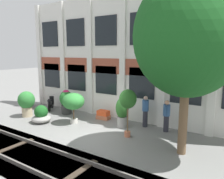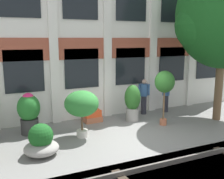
{
  "view_description": "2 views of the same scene",
  "coord_description": "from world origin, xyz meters",
  "px_view_note": "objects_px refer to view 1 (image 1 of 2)",
  "views": [
    {
      "loc": [
        6.32,
        -7.9,
        3.94
      ],
      "look_at": [
        0.1,
        1.57,
        1.98
      ],
      "focal_mm": 35.0,
      "sensor_mm": 36.0,
      "label": 1
    },
    {
      "loc": [
        -4.64,
        -7.95,
        3.51
      ],
      "look_at": [
        -0.67,
        0.84,
        1.64
      ],
      "focal_mm": 42.0,
      "sensor_mm": 36.0,
      "label": 2
    }
  ],
  "objects_px": {
    "broadleaf_tree": "(188,39)",
    "potted_plant_square_trough": "(103,115)",
    "scooter_second_parked": "(50,104)",
    "resident_watching_tracks": "(166,115)",
    "potted_plant_tall_urn": "(128,100)",
    "potted_plant_stone_basin": "(27,102)",
    "potted_plant_terracotta_small": "(73,102)",
    "potted_plant_ribbed_drum": "(122,111)",
    "resident_by_doorway": "(145,110)",
    "scooter_near_curb": "(30,101)",
    "potted_plant_wide_bowl": "(41,115)",
    "potted_plant_fluted_column": "(66,101)"
  },
  "relations": [
    {
      "from": "potted_plant_square_trough",
      "to": "resident_by_doorway",
      "type": "xyz_separation_m",
      "value": [
        2.63,
        0.15,
        0.65
      ]
    },
    {
      "from": "scooter_near_curb",
      "to": "potted_plant_square_trough",
      "type": "bearing_deg",
      "value": 56.6
    },
    {
      "from": "potted_plant_square_trough",
      "to": "potted_plant_stone_basin",
      "type": "distance_m",
      "value": 4.81
    },
    {
      "from": "potted_plant_tall_urn",
      "to": "scooter_near_curb",
      "type": "relative_size",
      "value": 1.97
    },
    {
      "from": "potted_plant_fluted_column",
      "to": "scooter_near_curb",
      "type": "height_order",
      "value": "potted_plant_fluted_column"
    },
    {
      "from": "potted_plant_terracotta_small",
      "to": "potted_plant_square_trough",
      "type": "relative_size",
      "value": 2.16
    },
    {
      "from": "potted_plant_stone_basin",
      "to": "scooter_near_curb",
      "type": "relative_size",
      "value": 1.37
    },
    {
      "from": "potted_plant_fluted_column",
      "to": "potted_plant_tall_urn",
      "type": "bearing_deg",
      "value": -13.2
    },
    {
      "from": "potted_plant_square_trough",
      "to": "resident_watching_tracks",
      "type": "bearing_deg",
      "value": 0.8
    },
    {
      "from": "scooter_near_curb",
      "to": "scooter_second_parked",
      "type": "xyz_separation_m",
      "value": [
        1.94,
        0.17,
        0.0
      ]
    },
    {
      "from": "potted_plant_stone_basin",
      "to": "scooter_near_curb",
      "type": "xyz_separation_m",
      "value": [
        -1.91,
        1.66,
        -0.47
      ]
    },
    {
      "from": "broadleaf_tree",
      "to": "resident_watching_tracks",
      "type": "relative_size",
      "value": 4.23
    },
    {
      "from": "broadleaf_tree",
      "to": "resident_by_doorway",
      "type": "relative_size",
      "value": 4.07
    },
    {
      "from": "potted_plant_tall_urn",
      "to": "scooter_near_curb",
      "type": "distance_m",
      "value": 8.86
    },
    {
      "from": "potted_plant_ribbed_drum",
      "to": "potted_plant_wide_bowl",
      "type": "height_order",
      "value": "potted_plant_ribbed_drum"
    },
    {
      "from": "potted_plant_stone_basin",
      "to": "scooter_near_curb",
      "type": "distance_m",
      "value": 2.57
    },
    {
      "from": "potted_plant_fluted_column",
      "to": "scooter_second_parked",
      "type": "relative_size",
      "value": 1.34
    },
    {
      "from": "potted_plant_terracotta_small",
      "to": "potted_plant_ribbed_drum",
      "type": "relative_size",
      "value": 1.08
    },
    {
      "from": "potted_plant_square_trough",
      "to": "potted_plant_tall_urn",
      "type": "bearing_deg",
      "value": -32.12
    },
    {
      "from": "broadleaf_tree",
      "to": "potted_plant_square_trough",
      "type": "distance_m",
      "value": 6.88
    },
    {
      "from": "potted_plant_tall_urn",
      "to": "scooter_second_parked",
      "type": "relative_size",
      "value": 1.94
    },
    {
      "from": "potted_plant_ribbed_drum",
      "to": "resident_watching_tracks",
      "type": "xyz_separation_m",
      "value": [
        2.18,
        0.61,
        -0.03
      ]
    },
    {
      "from": "potted_plant_terracotta_small",
      "to": "potted_plant_fluted_column",
      "type": "xyz_separation_m",
      "value": [
        -1.69,
        1.13,
        -0.35
      ]
    },
    {
      "from": "potted_plant_stone_basin",
      "to": "potted_plant_terracotta_small",
      "type": "bearing_deg",
      "value": 10.62
    },
    {
      "from": "scooter_near_curb",
      "to": "potted_plant_wide_bowl",
      "type": "bearing_deg",
      "value": 23.78
    },
    {
      "from": "potted_plant_square_trough",
      "to": "potted_plant_fluted_column",
      "type": "relative_size",
      "value": 0.51
    },
    {
      "from": "potted_plant_square_trough",
      "to": "potted_plant_ribbed_drum",
      "type": "height_order",
      "value": "potted_plant_ribbed_drum"
    },
    {
      "from": "scooter_near_curb",
      "to": "resident_watching_tracks",
      "type": "height_order",
      "value": "resident_watching_tracks"
    },
    {
      "from": "broadleaf_tree",
      "to": "potted_plant_wide_bowl",
      "type": "distance_m",
      "value": 8.69
    },
    {
      "from": "potted_plant_tall_urn",
      "to": "scooter_near_curb",
      "type": "bearing_deg",
      "value": 172.65
    },
    {
      "from": "resident_by_doorway",
      "to": "resident_watching_tracks",
      "type": "height_order",
      "value": "resident_by_doorway"
    },
    {
      "from": "potted_plant_square_trough",
      "to": "potted_plant_fluted_column",
      "type": "bearing_deg",
      "value": -171.92
    },
    {
      "from": "potted_plant_ribbed_drum",
      "to": "scooter_second_parked",
      "type": "bearing_deg",
      "value": 177.44
    },
    {
      "from": "scooter_second_parked",
      "to": "resident_watching_tracks",
      "type": "distance_m",
      "value": 8.06
    },
    {
      "from": "potted_plant_ribbed_drum",
      "to": "scooter_near_curb",
      "type": "relative_size",
      "value": 1.38
    },
    {
      "from": "potted_plant_square_trough",
      "to": "resident_by_doorway",
      "type": "bearing_deg",
      "value": 3.2
    },
    {
      "from": "potted_plant_ribbed_drum",
      "to": "potted_plant_fluted_column",
      "type": "height_order",
      "value": "potted_plant_ribbed_drum"
    },
    {
      "from": "potted_plant_ribbed_drum",
      "to": "potted_plant_stone_basin",
      "type": "bearing_deg",
      "value": -165.16
    },
    {
      "from": "potted_plant_tall_urn",
      "to": "potted_plant_terracotta_small",
      "type": "distance_m",
      "value": 3.52
    },
    {
      "from": "potted_plant_fluted_column",
      "to": "potted_plant_stone_basin",
      "type": "bearing_deg",
      "value": -132.88
    },
    {
      "from": "resident_watching_tracks",
      "to": "potted_plant_ribbed_drum",
      "type": "bearing_deg",
      "value": -162.69
    },
    {
      "from": "broadleaf_tree",
      "to": "potted_plant_square_trough",
      "type": "bearing_deg",
      "value": 159.6
    },
    {
      "from": "potted_plant_fluted_column",
      "to": "broadleaf_tree",
      "type": "bearing_deg",
      "value": -11.17
    },
    {
      "from": "potted_plant_square_trough",
      "to": "scooter_near_curb",
      "type": "bearing_deg",
      "value": -175.69
    },
    {
      "from": "broadleaf_tree",
      "to": "potted_plant_fluted_column",
      "type": "distance_m",
      "value": 8.68
    },
    {
      "from": "potted_plant_wide_bowl",
      "to": "potted_plant_square_trough",
      "type": "bearing_deg",
      "value": 43.51
    },
    {
      "from": "scooter_near_curb",
      "to": "resident_watching_tracks",
      "type": "xyz_separation_m",
      "value": [
        9.98,
        0.52,
        0.42
      ]
    },
    {
      "from": "broadleaf_tree",
      "to": "potted_plant_terracotta_small",
      "type": "bearing_deg",
      "value": 176.15
    },
    {
      "from": "potted_plant_ribbed_drum",
      "to": "resident_by_doorway",
      "type": "relative_size",
      "value": 0.95
    },
    {
      "from": "potted_plant_ribbed_drum",
      "to": "potted_plant_stone_basin",
      "type": "height_order",
      "value": "potted_plant_ribbed_drum"
    }
  ]
}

